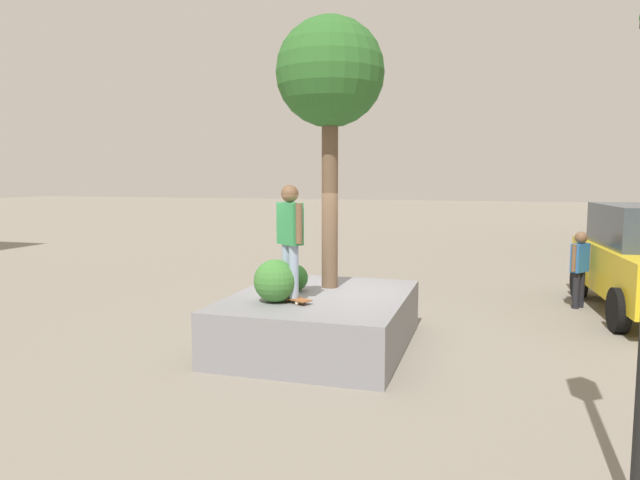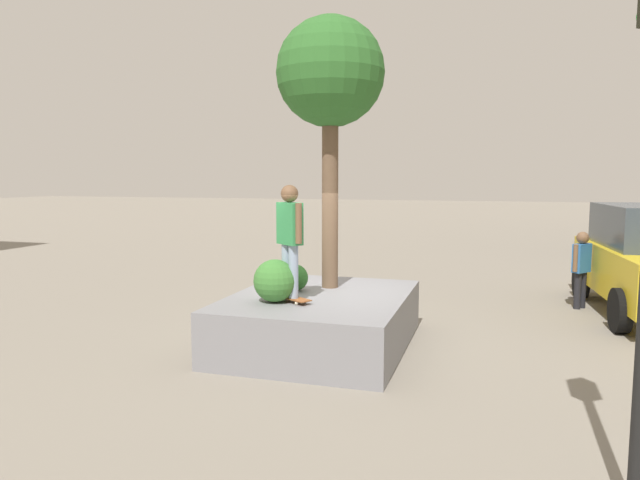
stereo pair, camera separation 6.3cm
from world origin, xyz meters
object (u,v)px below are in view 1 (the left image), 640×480
at_px(passerby_with_bag, 580,264).
at_px(plaza_tree, 330,77).
at_px(skateboard, 290,298).
at_px(planter_ledge, 320,320).
at_px(skateboarder, 290,233).

bearing_deg(passerby_with_bag, plaza_tree, -51.83).
xyz_separation_m(plaza_tree, skateboard, (1.30, -0.27, -3.53)).
relative_size(plaza_tree, passerby_with_bag, 2.81).
bearing_deg(planter_ledge, skateboard, -24.84).
height_order(planter_ledge, plaza_tree, plaza_tree).
relative_size(planter_ledge, skateboarder, 2.03).
distance_m(skateboard, skateboarder, 1.01).
xyz_separation_m(skateboard, skateboarder, (0.00, -0.00, 1.01)).
bearing_deg(skateboarder, planter_ledge, 155.16).
relative_size(skateboarder, passerby_with_bag, 1.06).
bearing_deg(planter_ledge, passerby_with_bag, 133.22).
xyz_separation_m(planter_ledge, passerby_with_bag, (-4.20, 4.47, 0.51)).
relative_size(planter_ledge, plaza_tree, 0.76).
height_order(plaza_tree, skateboarder, plaza_tree).
bearing_deg(skateboarder, plaza_tree, 168.35).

